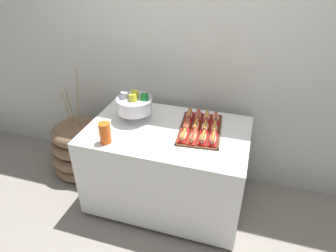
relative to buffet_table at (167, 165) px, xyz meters
name	(u,v)px	position (x,y,z in m)	size (l,w,h in m)	color
ground_plane	(167,198)	(0.00, 0.00, -0.40)	(10.00, 10.00, 0.00)	gray
back_wall	(186,45)	(0.00, 0.56, 0.90)	(6.00, 0.10, 2.60)	beige
buffet_table	(167,165)	(0.00, 0.00, 0.00)	(1.32, 0.84, 0.76)	white
floor_vase	(80,149)	(-0.99, 0.16, -0.15)	(0.58, 0.58, 1.11)	brown
serving_tray	(200,130)	(0.26, 0.07, 0.37)	(0.38, 0.55, 0.01)	#56331E
hot_dog_0	(183,136)	(0.16, -0.11, 0.40)	(0.07, 0.16, 0.06)	red
hot_dog_1	(193,137)	(0.24, -0.10, 0.40)	(0.07, 0.17, 0.06)	red
hot_dog_2	(203,138)	(0.31, -0.09, 0.40)	(0.07, 0.16, 0.06)	#B21414
hot_dog_3	(213,139)	(0.38, -0.09, 0.40)	(0.07, 0.16, 0.06)	#B21414
hot_dog_4	(186,125)	(0.15, 0.06, 0.40)	(0.07, 0.16, 0.06)	red
hot_dog_5	(196,126)	(0.22, 0.06, 0.40)	(0.07, 0.18, 0.06)	red
hot_dog_6	(205,127)	(0.29, 0.07, 0.40)	(0.08, 0.16, 0.06)	#B21414
hot_dog_7	(214,128)	(0.37, 0.08, 0.40)	(0.08, 0.16, 0.06)	red
hot_dog_8	(189,115)	(0.13, 0.22, 0.40)	(0.08, 0.18, 0.06)	#B21414
hot_dog_9	(198,116)	(0.20, 0.23, 0.40)	(0.08, 0.19, 0.06)	red
hot_dog_10	(207,117)	(0.28, 0.24, 0.40)	(0.08, 0.16, 0.06)	#B21414
hot_dog_11	(216,118)	(0.35, 0.24, 0.40)	(0.09, 0.16, 0.06)	#B21414
punch_bowl	(134,104)	(-0.32, 0.08, 0.50)	(0.31, 0.31, 0.26)	silver
cup_stack	(105,133)	(-0.39, -0.31, 0.44)	(0.09, 0.09, 0.16)	#EA5B19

